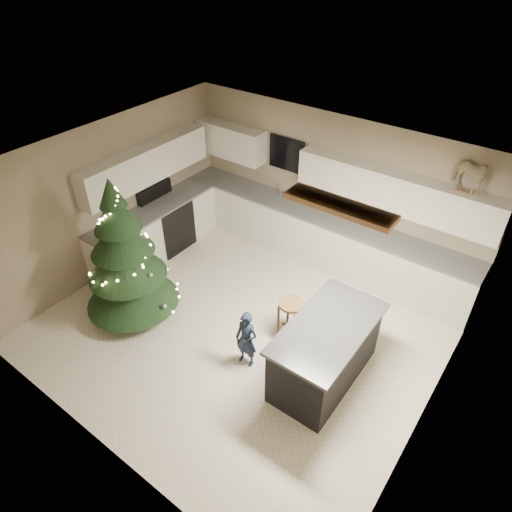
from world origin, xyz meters
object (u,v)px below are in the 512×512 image
at_px(island, 325,352).
at_px(toddler, 246,340).
at_px(christmas_tree, 126,263).
at_px(bar_stool, 291,312).
at_px(rocking_horse, 469,174).

relative_size(island, toddler, 1.89).
relative_size(christmas_tree, toddler, 2.60).
bearing_deg(bar_stool, toddler, -107.36).
distance_m(island, rocking_horse, 3.06).
xyz_separation_m(toddler, rocking_horse, (1.63, 2.82, 1.82)).
xyz_separation_m(christmas_tree, rocking_horse, (3.68, 3.04, 1.31)).
relative_size(christmas_tree, rocking_horse, 3.65).
height_order(bar_stool, rocking_horse, rocking_horse).
bearing_deg(bar_stool, rocking_horse, 56.04).
distance_m(island, christmas_tree, 3.14).
relative_size(bar_stool, toddler, 0.78).
bearing_deg(island, rocking_horse, 74.82).
bearing_deg(island, bar_stool, 156.65).
height_order(bar_stool, christmas_tree, christmas_tree).
xyz_separation_m(island, rocking_horse, (0.65, 2.40, 1.79)).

